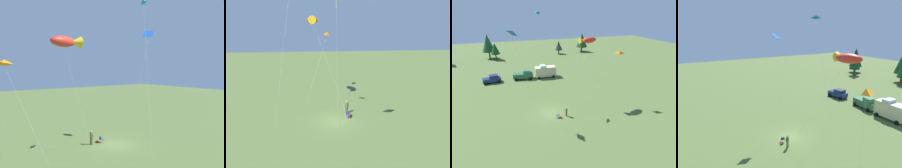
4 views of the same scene
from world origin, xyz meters
The scene contains 8 objects.
ground_plane centered at (0.00, 0.00, 0.00)m, with size 160.00×160.00×0.00m, color #516532.
person_kite_flyer centered at (2.34, -1.68, 1.02)m, with size 0.43×0.53×1.74m.
folding_chair centered at (0.90, -1.64, 0.49)m, with size 0.57×0.57×0.82m.
backpack_on_grass centered at (1.31, -2.02, 0.11)m, with size 0.32×0.22×0.22m, color red.
kite_large_fish centered at (7.62, 2.45, 11.87)m, with size 7.01×5.14×12.43m.
kite_delta_teal centered at (-0.43, 4.30, 16.31)m, with size 1.82×3.53×16.70m.
kite_diamond_blue centered at (-4.94, 0.48, 13.43)m, with size 3.46×1.54×14.15m.
kite_delta_orange centered at (12.64, -0.06, 9.92)m, with size 3.76×4.31×10.27m.
Camera 1 is at (18.93, 25.03, 9.54)m, focal length 42.00 mm.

